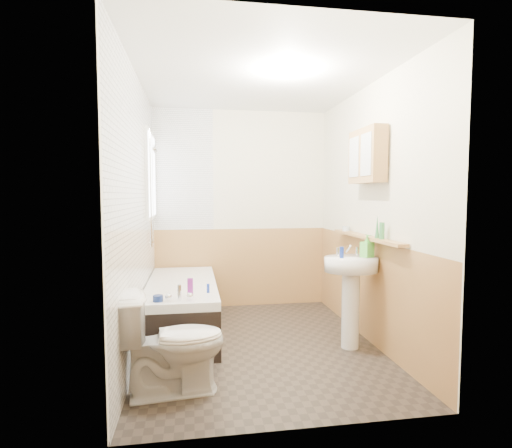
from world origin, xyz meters
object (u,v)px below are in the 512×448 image
Objects in this scene: sink at (351,283)px; medicine_cabinet at (367,156)px; pine_shelf at (365,237)px; bathtub at (182,306)px; toilet at (173,343)px.

medicine_cabinet is at bearing 22.08° from sink.
pine_shelf reaches higher than sink.
bathtub is 2.39m from medicine_cabinet.
medicine_cabinet is (-0.03, -0.06, 0.77)m from pine_shelf.
bathtub is 1.31m from toilet.
toilet is 2.06m from pine_shelf.
bathtub is 2.00m from pine_shelf.
pine_shelf reaches higher than toilet.
toilet is 0.53× the size of pine_shelf.
bathtub is at bearing -7.45° from toilet.
medicine_cabinet is at bearing -116.65° from pine_shelf.
sink is (1.57, -0.69, 0.34)m from bathtub.
medicine_cabinet is at bearing -19.08° from bathtub.
toilet is 0.77× the size of sink.
toilet reaches higher than bathtub.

